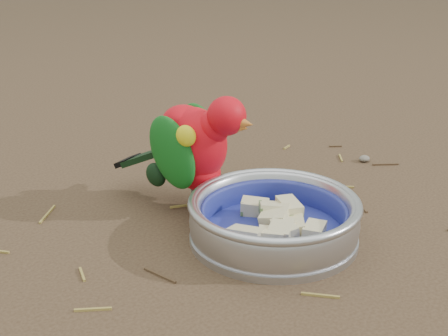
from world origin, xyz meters
TOP-DOWN VIEW (x-y plane):
  - ground at (0.00, 0.00)m, footprint 60.00×60.00m
  - food_bowl at (0.01, 0.09)m, footprint 0.23×0.23m
  - bowl_wall at (0.01, 0.09)m, footprint 0.23×0.23m
  - fruit_wedges at (0.01, 0.09)m, footprint 0.14×0.14m
  - lory_parrot at (-0.01, 0.24)m, footprint 0.17×0.24m
  - ground_debris at (0.00, 0.05)m, footprint 0.90×0.80m

SIDE VIEW (x-z plane):
  - ground at x=0.00m, z-range 0.00..0.00m
  - ground_debris at x=0.00m, z-range 0.00..0.01m
  - food_bowl at x=0.01m, z-range 0.00..0.02m
  - fruit_wedges at x=0.01m, z-range 0.02..0.05m
  - bowl_wall at x=0.01m, z-range 0.02..0.06m
  - lory_parrot at x=-0.01m, z-range 0.00..0.18m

